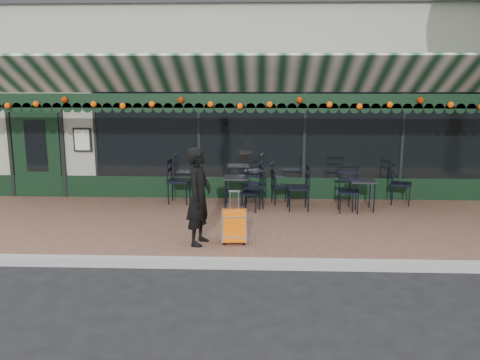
{
  "coord_description": "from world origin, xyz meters",
  "views": [
    {
      "loc": [
        0.4,
        -7.54,
        2.91
      ],
      "look_at": [
        0.03,
        1.6,
        1.06
      ],
      "focal_mm": 38.0,
      "sensor_mm": 36.0,
      "label": 1
    }
  ],
  "objects_px": {
    "cafe_table_a": "(362,183)",
    "chair_b_front": "(250,193)",
    "suitcase": "(234,226)",
    "chair_a_front": "(349,192)",
    "chair_b_right": "(280,187)",
    "chair_a_right": "(401,185)",
    "cafe_table_b": "(236,180)",
    "woman": "(199,196)",
    "chair_b_left": "(253,186)",
    "chair_a_left": "(298,188)",
    "chair_solo": "(179,181)"
  },
  "relations": [
    {
      "from": "chair_a_left",
      "to": "woman",
      "type": "bearing_deg",
      "value": -41.46
    },
    {
      "from": "chair_a_front",
      "to": "chair_b_front",
      "type": "height_order",
      "value": "chair_a_front"
    },
    {
      "from": "chair_a_left",
      "to": "cafe_table_a",
      "type": "bearing_deg",
      "value": 89.2
    },
    {
      "from": "chair_b_right",
      "to": "chair_b_front",
      "type": "bearing_deg",
      "value": 123.53
    },
    {
      "from": "chair_b_left",
      "to": "chair_solo",
      "type": "bearing_deg",
      "value": -112.54
    },
    {
      "from": "woman",
      "to": "cafe_table_b",
      "type": "distance_m",
      "value": 2.66
    },
    {
      "from": "chair_b_front",
      "to": "chair_a_left",
      "type": "bearing_deg",
      "value": 22.58
    },
    {
      "from": "chair_a_front",
      "to": "chair_solo",
      "type": "height_order",
      "value": "chair_solo"
    },
    {
      "from": "suitcase",
      "to": "chair_solo",
      "type": "distance_m",
      "value": 3.14
    },
    {
      "from": "chair_b_left",
      "to": "chair_b_right",
      "type": "distance_m",
      "value": 0.71
    },
    {
      "from": "chair_a_front",
      "to": "chair_b_right",
      "type": "distance_m",
      "value": 1.53
    },
    {
      "from": "woman",
      "to": "chair_b_front",
      "type": "xyz_separation_m",
      "value": [
        0.81,
        2.18,
        -0.44
      ]
    },
    {
      "from": "cafe_table_a",
      "to": "cafe_table_b",
      "type": "distance_m",
      "value": 2.68
    },
    {
      "from": "woman",
      "to": "chair_a_front",
      "type": "bearing_deg",
      "value": -39.65
    },
    {
      "from": "chair_a_left",
      "to": "chair_a_right",
      "type": "relative_size",
      "value": 1.07
    },
    {
      "from": "chair_a_front",
      "to": "chair_b_right",
      "type": "xyz_separation_m",
      "value": [
        -1.39,
        0.64,
        -0.04
      ]
    },
    {
      "from": "cafe_table_b",
      "to": "chair_a_right",
      "type": "distance_m",
      "value": 3.66
    },
    {
      "from": "chair_a_right",
      "to": "chair_a_front",
      "type": "xyz_separation_m",
      "value": [
        -1.28,
        -0.72,
        -0.02
      ]
    },
    {
      "from": "chair_b_right",
      "to": "chair_solo",
      "type": "bearing_deg",
      "value": 78.89
    },
    {
      "from": "cafe_table_b",
      "to": "chair_b_right",
      "type": "distance_m",
      "value": 1.02
    },
    {
      "from": "cafe_table_a",
      "to": "cafe_table_b",
      "type": "bearing_deg",
      "value": 174.98
    },
    {
      "from": "chair_a_left",
      "to": "suitcase",
      "type": "bearing_deg",
      "value": -31.53
    },
    {
      "from": "cafe_table_b",
      "to": "chair_a_left",
      "type": "bearing_deg",
      "value": -12.42
    },
    {
      "from": "chair_a_right",
      "to": "suitcase",
      "type": "bearing_deg",
      "value": 145.53
    },
    {
      "from": "chair_b_left",
      "to": "chair_b_right",
      "type": "relative_size",
      "value": 1.21
    },
    {
      "from": "chair_a_left",
      "to": "chair_solo",
      "type": "xyz_separation_m",
      "value": [
        -2.61,
        0.52,
        0.02
      ]
    },
    {
      "from": "cafe_table_b",
      "to": "chair_solo",
      "type": "relative_size",
      "value": 0.66
    },
    {
      "from": "cafe_table_a",
      "to": "chair_b_front",
      "type": "bearing_deg",
      "value": -175.55
    },
    {
      "from": "chair_a_right",
      "to": "cafe_table_b",
      "type": "bearing_deg",
      "value": 111.14
    },
    {
      "from": "cafe_table_a",
      "to": "chair_a_right",
      "type": "distance_m",
      "value": 1.11
    },
    {
      "from": "cafe_table_a",
      "to": "chair_a_front",
      "type": "xyz_separation_m",
      "value": [
        -0.31,
        -0.18,
        -0.15
      ]
    },
    {
      "from": "suitcase",
      "to": "chair_b_front",
      "type": "bearing_deg",
      "value": 81.07
    },
    {
      "from": "cafe_table_a",
      "to": "chair_b_right",
      "type": "bearing_deg",
      "value": 164.8
    },
    {
      "from": "chair_solo",
      "to": "chair_b_right",
      "type": "bearing_deg",
      "value": -86.99
    },
    {
      "from": "chair_a_left",
      "to": "cafe_table_b",
      "type": "bearing_deg",
      "value": -105.67
    },
    {
      "from": "cafe_table_a",
      "to": "chair_b_left",
      "type": "xyz_separation_m",
      "value": [
        -2.31,
        0.12,
        -0.12
      ]
    },
    {
      "from": "cafe_table_a",
      "to": "cafe_table_b",
      "type": "height_order",
      "value": "same"
    },
    {
      "from": "woman",
      "to": "cafe_table_b",
      "type": "relative_size",
      "value": 2.54
    },
    {
      "from": "suitcase",
      "to": "chair_b_front",
      "type": "distance_m",
      "value": 2.18
    },
    {
      "from": "cafe_table_b",
      "to": "chair_b_front",
      "type": "xyz_separation_m",
      "value": [
        0.32,
        -0.42,
        -0.2
      ]
    },
    {
      "from": "chair_b_left",
      "to": "woman",
      "type": "bearing_deg",
      "value": -29.65
    },
    {
      "from": "chair_a_right",
      "to": "chair_b_left",
      "type": "xyz_separation_m",
      "value": [
        -3.28,
        -0.41,
        0.02
      ]
    },
    {
      "from": "woman",
      "to": "chair_b_right",
      "type": "bearing_deg",
      "value": -14.49
    },
    {
      "from": "chair_solo",
      "to": "cafe_table_a",
      "type": "bearing_deg",
      "value": -93.57
    },
    {
      "from": "chair_a_front",
      "to": "chair_b_right",
      "type": "height_order",
      "value": "chair_a_front"
    },
    {
      "from": "chair_a_front",
      "to": "chair_b_front",
      "type": "bearing_deg",
      "value": -176.44
    },
    {
      "from": "woman",
      "to": "chair_b_front",
      "type": "relative_size",
      "value": 2.17
    },
    {
      "from": "chair_a_left",
      "to": "chair_a_right",
      "type": "bearing_deg",
      "value": 101.12
    },
    {
      "from": "cafe_table_b",
      "to": "chair_b_left",
      "type": "xyz_separation_m",
      "value": [
        0.36,
        -0.11,
        -0.12
      ]
    },
    {
      "from": "suitcase",
      "to": "chair_a_right",
      "type": "relative_size",
      "value": 1.02
    }
  ]
}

